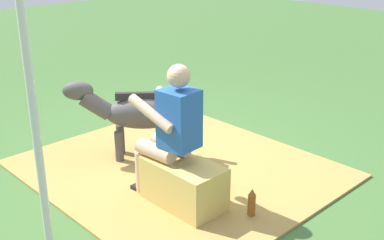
% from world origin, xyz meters
% --- Properties ---
extents(ground_plane, '(24.00, 24.00, 0.00)m').
position_xyz_m(ground_plane, '(0.00, 0.00, 0.00)').
color(ground_plane, '#426B33').
extents(hay_patch, '(2.95, 2.61, 0.02)m').
position_xyz_m(hay_patch, '(-0.19, 0.05, 0.01)').
color(hay_patch, '#AD8C47').
rests_on(hay_patch, ground).
extents(hay_bale, '(0.75, 0.42, 0.43)m').
position_xyz_m(hay_bale, '(-0.75, 0.49, 0.21)').
color(hay_bale, tan).
rests_on(hay_bale, ground).
extents(person_seated, '(0.68, 0.45, 1.31)m').
position_xyz_m(person_seated, '(-0.59, 0.50, 0.71)').
color(person_seated, '#D8AD8C').
rests_on(person_seated, ground).
extents(pony_standing, '(1.00, 1.11, 0.88)m').
position_xyz_m(pony_standing, '(0.33, 0.17, 0.53)').
color(pony_standing, '#4C4747').
rests_on(pony_standing, ground).
extents(soda_bottle, '(0.07, 0.07, 0.28)m').
position_xyz_m(soda_bottle, '(-1.30, 0.20, 0.14)').
color(soda_bottle, brown).
rests_on(soda_bottle, ground).
extents(tent_pole_left, '(0.06, 0.06, 2.42)m').
position_xyz_m(tent_pole_left, '(-0.62, 1.75, 1.21)').
color(tent_pole_left, silver).
rests_on(tent_pole_left, ground).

